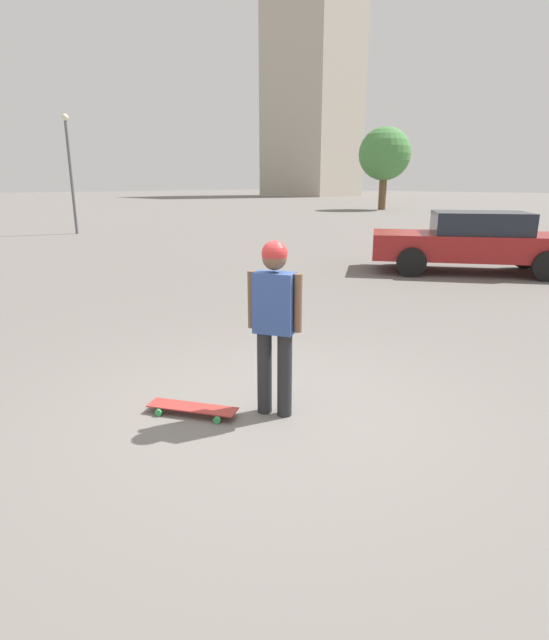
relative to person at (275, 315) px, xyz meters
The scene contains 7 objects.
ground_plane 0.97m from the person, ahead, with size 220.00×220.00×0.00m, color slate.
person is the anchor object (origin of this frame).
skateboard 1.19m from the person, 135.63° to the left, with size 0.59×0.86×0.08m.
car_parked_near 9.08m from the person, 11.96° to the left, with size 4.05×4.93×1.45m.
building_block_distant 80.00m from the person, 39.65° to the left, with size 10.69×12.49×29.04m.
tree_distant 37.51m from the person, 30.63° to the left, with size 4.02×4.02×6.26m.
lamp_post 19.20m from the person, 70.06° to the left, with size 0.28×0.28×4.78m.
Camera 1 is at (-3.13, -3.01, 2.12)m, focal length 28.00 mm.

